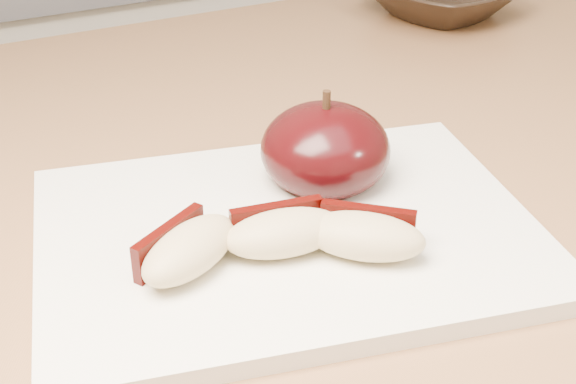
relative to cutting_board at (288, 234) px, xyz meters
name	(u,v)px	position (x,y,z in m)	size (l,w,h in m)	color
back_cabinet	(55,206)	(-0.02, 0.84, -0.44)	(2.40, 0.62, 0.94)	silver
cutting_board	(288,234)	(0.00, 0.00, 0.00)	(0.31, 0.23, 0.01)	white
apple_half	(325,150)	(0.05, 0.04, 0.03)	(0.09, 0.09, 0.08)	black
apple_wedge_a	(187,249)	(-0.07, -0.01, 0.02)	(0.08, 0.07, 0.03)	tan
apple_wedge_b	(283,232)	(-0.01, -0.02, 0.02)	(0.08, 0.05, 0.03)	tan
apple_wedge_c	(364,235)	(0.03, -0.05, 0.02)	(0.08, 0.08, 0.03)	tan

